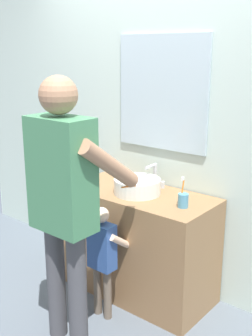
% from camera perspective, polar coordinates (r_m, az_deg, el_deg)
% --- Properties ---
extents(ground_plane, '(14.00, 14.00, 0.00)m').
position_cam_1_polar(ground_plane, '(3.26, -1.76, -18.37)').
color(ground_plane, slate).
extents(back_wall, '(4.40, 0.10, 2.70)m').
position_cam_1_polar(back_wall, '(3.22, 5.33, 7.21)').
color(back_wall, silver).
rests_on(back_wall, ground).
extents(vanity_cabinet, '(1.14, 0.54, 0.81)m').
position_cam_1_polar(vanity_cabinet, '(3.26, 1.70, -10.13)').
color(vanity_cabinet, olive).
rests_on(vanity_cabinet, ground).
extents(sink_basin, '(0.34, 0.34, 0.11)m').
position_cam_1_polar(sink_basin, '(3.07, 1.54, -2.44)').
color(sink_basin, silver).
rests_on(sink_basin, vanity_cabinet).
extents(faucet, '(0.18, 0.14, 0.18)m').
position_cam_1_polar(faucet, '(3.22, 3.82, -1.12)').
color(faucet, '#B7BABF').
rests_on(faucet, vanity_cabinet).
extents(toothbrush_cup, '(0.07, 0.07, 0.21)m').
position_cam_1_polar(toothbrush_cup, '(2.83, 7.73, -4.31)').
color(toothbrush_cup, '#4C8EB2').
rests_on(toothbrush_cup, vanity_cabinet).
extents(child_toddler, '(0.25, 0.25, 0.82)m').
position_cam_1_polar(child_toddler, '(2.94, -3.17, -11.31)').
color(child_toddler, '#6B5B4C').
rests_on(child_toddler, ground).
extents(adult_parent, '(0.53, 0.55, 1.70)m').
position_cam_1_polar(adult_parent, '(2.53, -8.32, -3.12)').
color(adult_parent, '#47474C').
rests_on(adult_parent, ground).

